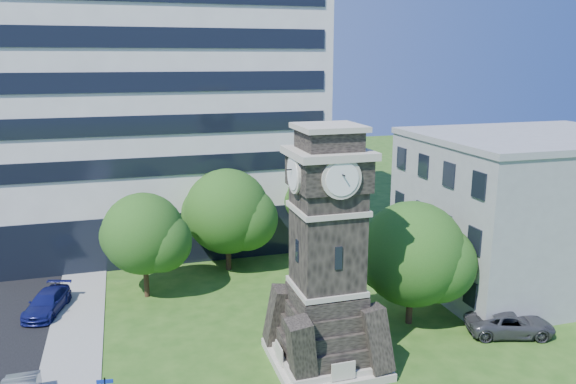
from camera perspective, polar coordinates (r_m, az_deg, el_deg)
name	(u,v)px	position (r m, az deg, el deg)	size (l,w,h in m)	color
sidewalk	(71,369)	(31.49, -21.22, -16.40)	(3.00, 70.00, 0.06)	gray
clock_tower	(327,266)	(27.91, 3.94, -7.46)	(5.40, 5.40, 12.22)	beige
office_tall	(156,71)	(48.33, -13.25, 11.91)	(26.20, 15.11, 28.60)	white
office_low	(531,210)	(41.36, 23.45, -1.71)	(15.20, 12.20, 10.40)	#999C9E
car_street_north	(47,303)	(37.99, -23.28, -10.28)	(1.81, 4.45, 1.29)	navy
car_east_lot	(510,323)	(34.78, 21.62, -12.30)	(2.23, 4.84, 1.34)	#414246
tree_nw	(145,236)	(37.13, -14.36, -4.34)	(5.77, 5.24, 6.95)	#332114
tree_nc	(229,213)	(40.82, -6.06, -2.18)	(6.78, 6.17, 7.55)	#332114
tree_ne	(318,200)	(44.23, 3.03, -0.80)	(5.30, 4.82, 6.95)	#332114
tree_east	(413,256)	(33.19, 12.62, -6.40)	(6.68, 6.07, 7.35)	#332114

